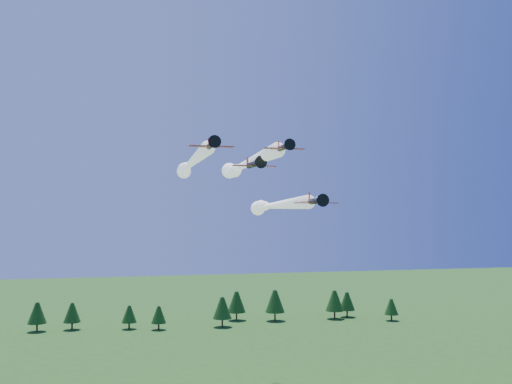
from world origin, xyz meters
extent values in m
cylinder|color=black|center=(0.23, -8.98, 49.51)|extent=(0.97, 4.74, 0.87)
cone|color=black|center=(0.17, -11.73, 49.51)|extent=(0.89, 0.80, 0.87)
cone|color=black|center=(0.16, -12.26, 49.51)|extent=(0.39, 0.40, 0.38)
cylinder|color=black|center=(0.16, -12.41, 49.51)|extent=(1.84, 0.07, 1.84)
cube|color=red|center=(0.22, -9.33, 49.23)|extent=(6.49, 1.31, 0.10)
cube|color=red|center=(0.29, -5.88, 49.55)|extent=(2.55, 0.79, 0.06)
cube|color=red|center=(0.29, -5.79, 50.25)|extent=(0.10, 0.83, 1.27)
ellipsoid|color=#9ABFEE|center=(0.21, -9.77, 49.86)|extent=(0.65, 1.06, 0.55)
sphere|color=white|center=(0.97, 28.19, 49.51)|extent=(2.30, 2.30, 2.30)
sphere|color=white|center=(1.06, 32.95, 49.51)|extent=(3.00, 3.00, 3.00)
sphere|color=white|center=(1.16, 37.72, 49.51)|extent=(3.70, 3.70, 3.70)
cylinder|color=black|center=(-9.78, 0.35, 50.77)|extent=(1.21, 5.62, 1.04)
cone|color=black|center=(-9.88, -2.91, 50.77)|extent=(1.06, 0.96, 1.04)
cone|color=black|center=(-9.90, -3.53, 50.77)|extent=(0.47, 0.48, 0.46)
cylinder|color=black|center=(-9.91, -3.70, 50.77)|extent=(2.17, 0.11, 2.17)
cube|color=red|center=(-9.79, -0.06, 50.44)|extent=(7.70, 1.64, 0.12)
cube|color=red|center=(-9.66, 4.03, 50.83)|extent=(3.03, 0.98, 0.07)
cube|color=red|center=(-9.66, 4.13, 51.65)|extent=(0.12, 0.99, 1.50)
ellipsoid|color=#9ABFEE|center=(-9.81, -0.58, 51.19)|extent=(0.79, 1.27, 0.65)
sphere|color=white|center=(-8.39, 43.50, 50.77)|extent=(2.30, 2.30, 2.30)
sphere|color=white|center=(-8.21, 49.01, 50.77)|extent=(3.00, 3.00, 3.00)
sphere|color=white|center=(-8.03, 54.53, 50.77)|extent=(3.70, 3.70, 3.70)
cylinder|color=black|center=(8.31, -1.45, 41.27)|extent=(1.34, 5.75, 1.06)
cone|color=black|center=(8.14, -4.77, 41.27)|extent=(1.10, 1.00, 1.06)
cone|color=black|center=(8.11, -5.40, 41.27)|extent=(0.49, 0.50, 0.46)
cylinder|color=black|center=(8.10, -5.58, 41.27)|extent=(2.22, 0.15, 2.22)
cube|color=red|center=(8.29, -1.87, 40.93)|extent=(7.88, 1.81, 0.13)
cube|color=red|center=(8.49, 2.30, 41.33)|extent=(3.10, 1.05, 0.07)
cube|color=red|center=(8.50, 2.40, 42.17)|extent=(0.14, 1.01, 1.53)
ellipsoid|color=#9ABFEE|center=(8.26, -2.39, 41.69)|extent=(0.82, 1.30, 0.66)
sphere|color=white|center=(10.29, 38.31, 41.27)|extent=(2.30, 2.30, 2.30)
sphere|color=white|center=(10.54, 43.34, 41.27)|extent=(3.00, 3.00, 3.00)
sphere|color=white|center=(10.79, 48.36, 41.27)|extent=(3.70, 3.70, 3.70)
cylinder|color=black|center=(-0.89, 6.07, 48.20)|extent=(1.43, 5.99, 1.10)
cone|color=black|center=(-0.69, 2.62, 48.20)|extent=(1.15, 1.05, 1.10)
cone|color=black|center=(-0.65, 1.96, 48.20)|extent=(0.51, 0.52, 0.48)
cylinder|color=black|center=(-0.64, 1.77, 48.20)|extent=(2.31, 0.17, 2.31)
cube|color=red|center=(-0.86, 5.64, 47.85)|extent=(8.20, 1.94, 0.13)
cube|color=red|center=(-1.11, 9.97, 48.25)|extent=(3.23, 1.11, 0.08)
cube|color=red|center=(-1.12, 10.08, 49.13)|extent=(0.16, 1.05, 1.59)
ellipsoid|color=#9ABFEE|center=(-0.83, 5.09, 48.64)|extent=(0.86, 1.36, 0.69)
cylinder|color=#382314|center=(-19.44, 110.31, 1.14)|extent=(0.60, 0.60, 2.28)
cone|color=#0F330F|center=(-19.44, 110.31, 5.22)|extent=(5.22, 5.22, 5.87)
cylinder|color=#382314|center=(57.82, 111.79, 1.52)|extent=(0.60, 0.60, 3.04)
cone|color=#0F330F|center=(57.82, 111.79, 6.94)|extent=(6.94, 6.94, 7.80)
cylinder|color=#382314|center=(12.78, 106.19, 1.47)|extent=(0.60, 0.60, 2.95)
cone|color=#0F330F|center=(12.78, 106.19, 6.74)|extent=(6.74, 6.74, 7.58)
cylinder|color=#382314|center=(-9.57, 106.49, 1.14)|extent=(0.60, 0.60, 2.27)
cone|color=#0F330F|center=(-9.57, 106.49, 5.19)|extent=(5.19, 5.19, 5.84)
cylinder|color=#382314|center=(64.12, 114.41, 1.35)|extent=(0.60, 0.60, 2.70)
cone|color=#0F330F|center=(64.12, 114.41, 6.16)|extent=(6.16, 6.16, 6.93)
cylinder|color=#382314|center=(77.07, 102.71, 1.14)|extent=(0.60, 0.60, 2.28)
cone|color=#0F330F|center=(77.07, 102.71, 5.22)|extent=(5.22, 5.22, 5.87)
cylinder|color=#382314|center=(-50.01, 113.37, 1.38)|extent=(0.60, 0.60, 2.77)
cone|color=#0F330F|center=(-50.01, 113.37, 6.32)|extent=(6.32, 6.32, 7.11)
cylinder|color=#382314|center=(-38.66, 113.88, 1.29)|extent=(0.60, 0.60, 2.58)
cone|color=#0F330F|center=(-38.66, 113.88, 5.90)|extent=(5.90, 5.90, 6.64)
cylinder|color=#382314|center=(34.35, 113.27, 1.61)|extent=(0.60, 0.60, 3.22)
cone|color=#0F330F|center=(34.35, 113.27, 7.36)|extent=(7.36, 7.36, 8.28)
cylinder|color=#382314|center=(20.53, 117.86, 1.52)|extent=(0.60, 0.60, 3.04)
cone|color=#0F330F|center=(20.53, 117.86, 6.95)|extent=(6.95, 6.95, 7.82)
camera|label=1|loc=(-26.26, -94.80, 37.98)|focal=40.00mm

